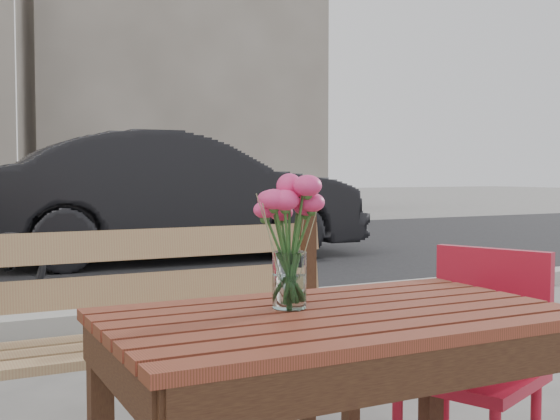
# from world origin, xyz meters

# --- Properties ---
(street) EXTENTS (30.00, 8.12, 0.12)m
(street) POSITION_xyz_m (0.00, 5.06, 0.03)
(street) COLOR black
(street) RESTS_ON ground
(main_table) EXTENTS (1.12, 0.66, 0.69)m
(main_table) POSITION_xyz_m (0.22, -0.20, 0.57)
(main_table) COLOR #572916
(main_table) RESTS_ON ground
(main_bench) EXTENTS (1.40, 0.42, 0.87)m
(main_bench) POSITION_xyz_m (0.08, 0.75, 0.53)
(main_bench) COLOR #A07652
(main_bench) RESTS_ON ground
(red_chair) EXTENTS (0.50, 0.50, 0.78)m
(red_chair) POSITION_xyz_m (0.89, 0.03, 0.45)
(red_chair) COLOR #A91429
(red_chair) RESTS_ON ground
(main_vase) EXTENTS (0.18, 0.18, 0.33)m
(main_vase) POSITION_xyz_m (0.13, -0.11, 0.89)
(main_vase) COLOR white
(main_vase) RESTS_ON main_table
(parked_car) EXTENTS (4.55, 1.72, 1.48)m
(parked_car) POSITION_xyz_m (2.01, 6.32, 0.74)
(parked_car) COLOR black
(parked_car) RESTS_ON ground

